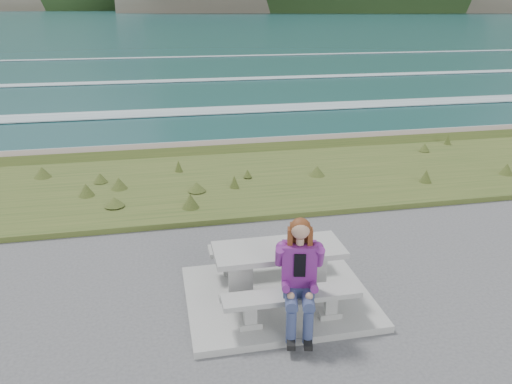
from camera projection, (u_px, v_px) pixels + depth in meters
concrete_slab at (278, 297)px, 7.18m from camera, size 2.60×2.10×0.10m
picnic_table at (278, 258)px, 6.95m from camera, size 1.80×0.75×0.75m
bench_landward at (291, 300)px, 6.40m from camera, size 1.80×0.35×0.45m
bench_seaward at (267, 250)px, 7.68m from camera, size 1.80×0.35×0.45m
grass_verge at (227, 184)px, 11.77m from camera, size 160.00×4.50×0.22m
shore_drop at (212, 151)px, 14.43m from camera, size 160.00×0.80×2.20m
ocean at (179, 102)px, 30.78m from camera, size 1600.00×1600.00×0.09m
seated_woman at (299, 292)px, 6.21m from camera, size 0.57×0.82×1.48m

